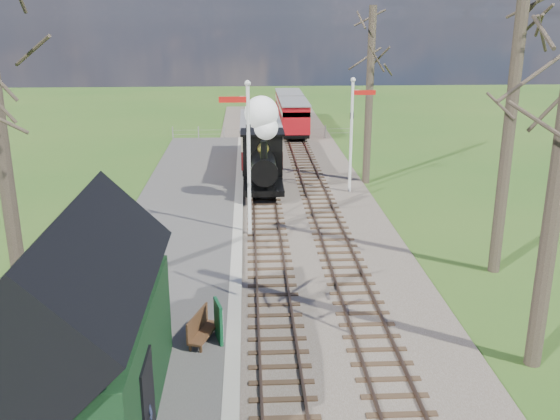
# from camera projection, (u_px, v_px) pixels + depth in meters

# --- Properties ---
(distant_hills) EXTENTS (114.40, 48.00, 22.02)m
(distant_hills) POSITION_uv_depth(u_px,v_px,m) (267.00, 225.00, 76.27)
(distant_hills) COLOR #385B23
(distant_hills) RESTS_ON ground
(ballast_bed) EXTENTS (8.00, 60.00, 0.10)m
(ballast_bed) POSITION_uv_depth(u_px,v_px,m) (289.00, 193.00, 31.01)
(ballast_bed) COLOR brown
(ballast_bed) RESTS_ON ground
(track_near) EXTENTS (1.60, 60.00, 0.15)m
(track_near) POSITION_uv_depth(u_px,v_px,m) (263.00, 193.00, 30.93)
(track_near) COLOR brown
(track_near) RESTS_ON ground
(track_far) EXTENTS (1.60, 60.00, 0.15)m
(track_far) POSITION_uv_depth(u_px,v_px,m) (315.00, 192.00, 31.06)
(track_far) COLOR brown
(track_far) RESTS_ON ground
(platform) EXTENTS (5.00, 44.00, 0.20)m
(platform) POSITION_uv_depth(u_px,v_px,m) (175.00, 253.00, 23.14)
(platform) COLOR #474442
(platform) RESTS_ON ground
(coping_strip) EXTENTS (0.40, 44.00, 0.21)m
(coping_strip) POSITION_uv_depth(u_px,v_px,m) (237.00, 252.00, 23.25)
(coping_strip) COLOR #B2AD9E
(coping_strip) RESTS_ON ground
(station_shed) EXTENTS (3.25, 6.30, 4.78)m
(station_shed) POSITION_uv_depth(u_px,v_px,m) (78.00, 334.00, 12.92)
(station_shed) COLOR black
(station_shed) RESTS_ON platform
(semaphore_near) EXTENTS (1.22, 0.24, 6.22)m
(semaphore_near) POSITION_uv_depth(u_px,v_px,m) (247.00, 148.00, 24.11)
(semaphore_near) COLOR silver
(semaphore_near) RESTS_ON ground
(semaphore_far) EXTENTS (1.22, 0.24, 5.72)m
(semaphore_far) POSITION_uv_depth(u_px,v_px,m) (353.00, 127.00, 30.16)
(semaphore_far) COLOR silver
(semaphore_far) RESTS_ON ground
(bare_trees) EXTENTS (15.51, 22.39, 12.00)m
(bare_trees) POSITION_uv_depth(u_px,v_px,m) (318.00, 136.00, 18.12)
(bare_trees) COLOR #382D23
(bare_trees) RESTS_ON ground
(fence_line) EXTENTS (12.60, 0.08, 1.00)m
(fence_line) POSITION_uv_depth(u_px,v_px,m) (262.00, 132.00, 44.14)
(fence_line) COLOR slate
(fence_line) RESTS_ON ground
(locomotive) EXTENTS (1.96, 4.58, 4.91)m
(locomotive) POSITION_uv_depth(u_px,v_px,m) (263.00, 151.00, 30.06)
(locomotive) COLOR black
(locomotive) RESTS_ON ground
(coach) EXTENTS (2.29, 7.85, 2.41)m
(coach) POSITION_uv_depth(u_px,v_px,m) (260.00, 139.00, 36.02)
(coach) COLOR black
(coach) RESTS_ON ground
(red_carriage_a) EXTENTS (2.01, 4.98, 2.12)m
(red_carriage_a) POSITION_uv_depth(u_px,v_px,m) (294.00, 117.00, 44.66)
(red_carriage_a) COLOR black
(red_carriage_a) RESTS_ON ground
(red_carriage_b) EXTENTS (2.01, 4.98, 2.12)m
(red_carriage_b) POSITION_uv_depth(u_px,v_px,m) (289.00, 106.00, 49.90)
(red_carriage_b) COLOR black
(red_carriage_b) RESTS_ON ground
(sign_board) EXTENTS (0.28, 0.76, 1.12)m
(sign_board) POSITION_uv_depth(u_px,v_px,m) (219.00, 321.00, 16.66)
(sign_board) COLOR #104E29
(sign_board) RESTS_ON platform
(bench) EXTENTS (0.82, 1.44, 0.79)m
(bench) POSITION_uv_depth(u_px,v_px,m) (200.00, 328.00, 16.70)
(bench) COLOR #4A2E1A
(bench) RESTS_ON platform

